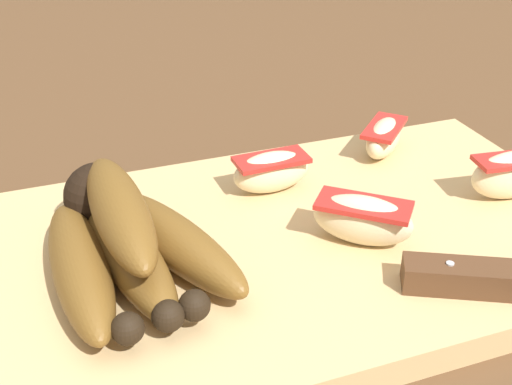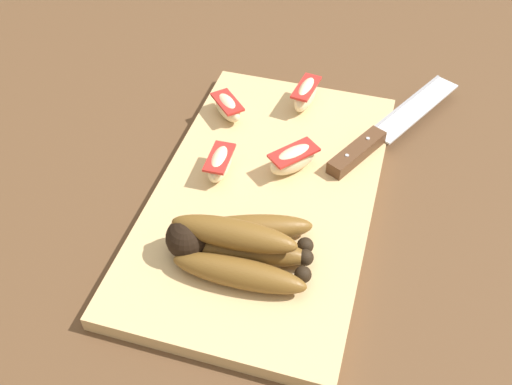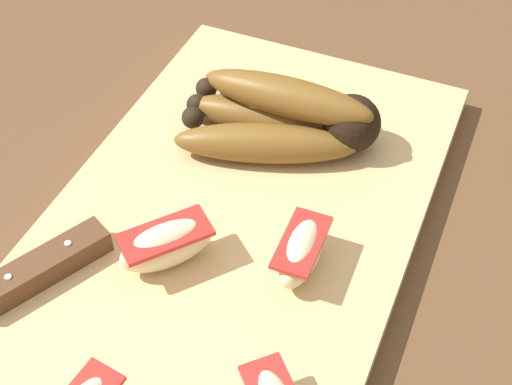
% 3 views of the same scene
% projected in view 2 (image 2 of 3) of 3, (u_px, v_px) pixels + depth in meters
% --- Properties ---
extents(ground_plane, '(6.00, 6.00, 0.00)m').
position_uv_depth(ground_plane, '(259.00, 206.00, 0.73)').
color(ground_plane, brown).
extents(cutting_board, '(0.46, 0.26, 0.02)m').
position_uv_depth(cutting_board, '(265.00, 196.00, 0.73)').
color(cutting_board, tan).
rests_on(cutting_board, ground_plane).
extents(banana_bunch, '(0.12, 0.16, 0.06)m').
position_uv_depth(banana_bunch, '(236.00, 246.00, 0.63)').
color(banana_bunch, black).
rests_on(banana_bunch, cutting_board).
extents(chefs_knife, '(0.26, 0.15, 0.02)m').
position_uv_depth(chefs_knife, '(378.00, 136.00, 0.78)').
color(chefs_knife, silver).
rests_on(chefs_knife, cutting_board).
extents(apple_wedge_near, '(0.06, 0.03, 0.03)m').
position_uv_depth(apple_wedge_near, '(220.00, 163.00, 0.73)').
color(apple_wedge_near, beige).
rests_on(apple_wedge_near, cutting_board).
extents(apple_wedge_middle, '(0.07, 0.06, 0.04)m').
position_uv_depth(apple_wedge_middle, '(294.00, 159.00, 0.73)').
color(apple_wedge_middle, beige).
rests_on(apple_wedge_middle, cutting_board).
extents(apple_wedge_far, '(0.06, 0.06, 0.03)m').
position_uv_depth(apple_wedge_far, '(228.00, 107.00, 0.81)').
color(apple_wedge_far, beige).
rests_on(apple_wedge_far, cutting_board).
extents(apple_wedge_extra, '(0.07, 0.03, 0.04)m').
position_uv_depth(apple_wedge_extra, '(306.00, 94.00, 0.83)').
color(apple_wedge_extra, beige).
rests_on(apple_wedge_extra, cutting_board).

